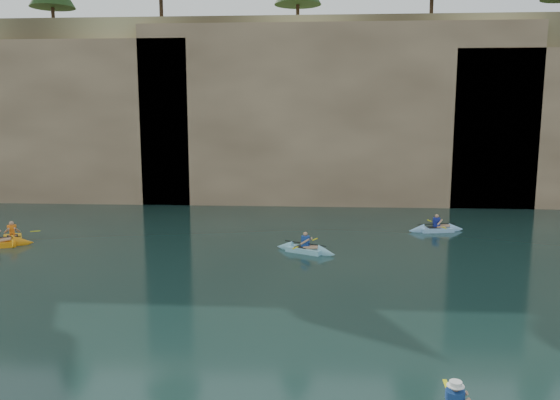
{
  "coord_description": "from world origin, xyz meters",
  "views": [
    {
      "loc": [
        0.88,
        -11.79,
        5.75
      ],
      "look_at": [
        -0.26,
        5.27,
        3.0
      ],
      "focal_mm": 35.0,
      "sensor_mm": 36.0,
      "label": 1
    }
  ],
  "objects": [
    {
      "name": "kayaker_yellow",
      "position": [
        -12.71,
        11.25,
        0.15
      ],
      "size": [
        2.06,
        2.84,
        1.17
      ],
      "rotation": [
        0.0,
        0.0,
        -1.05
      ],
      "color": "#FFAF15",
      "rests_on": "ground"
    },
    {
      "name": "cliff_slab_center",
      "position": [
        2.0,
        22.6,
        5.7
      ],
      "size": [
        24.0,
        2.4,
        11.4
      ],
      "primitive_type": "cube",
      "color": "tan",
      "rests_on": "ground"
    },
    {
      "name": "kayaker_ltblue_mid",
      "position": [
        6.75,
        14.69,
        0.13
      ],
      "size": [
        2.89,
        2.11,
        1.07
      ],
      "rotation": [
        0.0,
        0.0,
        0.21
      ],
      "color": "#95C9FA",
      "rests_on": "ground"
    },
    {
      "name": "sea_cave_east",
      "position": [
        10.0,
        21.95,
        2.25
      ],
      "size": [
        5.0,
        1.0,
        4.5
      ],
      "primitive_type": "cube",
      "color": "black",
      "rests_on": "ground"
    },
    {
      "name": "sea_cave_center",
      "position": [
        -4.0,
        21.95,
        1.6
      ],
      "size": [
        3.5,
        1.0,
        3.2
      ],
      "primitive_type": "cube",
      "color": "black",
      "rests_on": "ground"
    },
    {
      "name": "ground",
      "position": [
        0.0,
        0.0,
        0.0
      ],
      "size": [
        160.0,
        160.0,
        0.0
      ],
      "primitive_type": "plane",
      "color": "black",
      "rests_on": "ground"
    },
    {
      "name": "kayaker_ltblue_near",
      "position": [
        0.46,
        10.26,
        0.13
      ],
      "size": [
        2.74,
        1.96,
        1.08
      ],
      "rotation": [
        0.0,
        0.0,
        -0.47
      ],
      "color": "#8BD1E9",
      "rests_on": "ground"
    },
    {
      "name": "cliff",
      "position": [
        0.0,
        30.0,
        6.0
      ],
      "size": [
        70.0,
        16.0,
        12.0
      ],
      "primitive_type": "cube",
      "color": "tan",
      "rests_on": "ground"
    },
    {
      "name": "sea_cave_west",
      "position": [
        -18.0,
        21.95,
        2.0
      ],
      "size": [
        4.5,
        1.0,
        4.0
      ],
      "primitive_type": "cube",
      "color": "black",
      "rests_on": "ground"
    }
  ]
}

